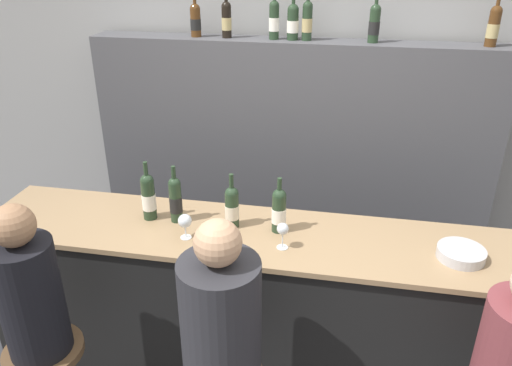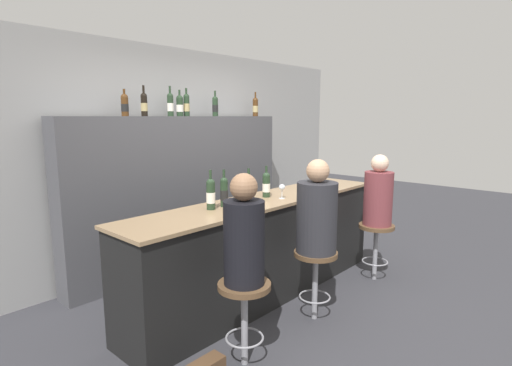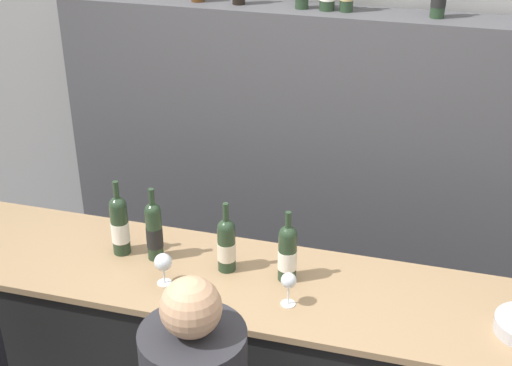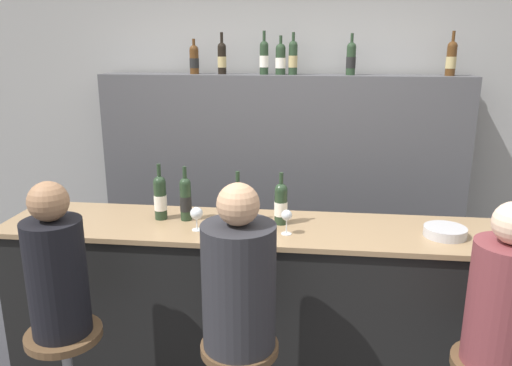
# 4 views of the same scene
# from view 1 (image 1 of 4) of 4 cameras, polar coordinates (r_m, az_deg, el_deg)

# --- Properties ---
(wall_back) EXTENTS (6.40, 0.05, 2.60)m
(wall_back) POSITION_cam_1_polar(r_m,az_deg,el_deg) (3.95, 4.60, 9.41)
(wall_back) COLOR #9E9E9E
(wall_back) RESTS_ON ground_plane
(bar_counter) EXTENTS (3.16, 0.61, 1.00)m
(bar_counter) POSITION_cam_1_polar(r_m,az_deg,el_deg) (2.99, 0.59, -13.98)
(bar_counter) COLOR black
(bar_counter) RESTS_ON ground_plane
(back_bar_cabinet) EXTENTS (2.96, 0.28, 1.80)m
(back_bar_cabinet) POSITION_cam_1_polar(r_m,az_deg,el_deg) (3.88, 4.01, 2.79)
(back_bar_cabinet) COLOR #4C4C51
(back_bar_cabinet) RESTS_ON ground_plane
(wine_bottle_counter_0) EXTENTS (0.08, 0.08, 0.35)m
(wine_bottle_counter_0) POSITION_cam_1_polar(r_m,az_deg,el_deg) (2.84, -12.20, -1.47)
(wine_bottle_counter_0) COLOR #233823
(wine_bottle_counter_0) RESTS_ON bar_counter
(wine_bottle_counter_1) EXTENTS (0.07, 0.07, 0.33)m
(wine_bottle_counter_1) POSITION_cam_1_polar(r_m,az_deg,el_deg) (2.79, -9.18, -1.81)
(wine_bottle_counter_1) COLOR #233823
(wine_bottle_counter_1) RESTS_ON bar_counter
(wine_bottle_counter_2) EXTENTS (0.08, 0.08, 0.31)m
(wine_bottle_counter_2) POSITION_cam_1_polar(r_m,az_deg,el_deg) (2.71, -2.77, -2.68)
(wine_bottle_counter_2) COLOR #233823
(wine_bottle_counter_2) RESTS_ON bar_counter
(wine_bottle_counter_3) EXTENTS (0.08, 0.08, 0.31)m
(wine_bottle_counter_3) POSITION_cam_1_polar(r_m,az_deg,el_deg) (2.67, 2.64, -3.08)
(wine_bottle_counter_3) COLOR #233823
(wine_bottle_counter_3) RESTS_ON bar_counter
(wine_bottle_backbar_0) EXTENTS (0.08, 0.08, 0.28)m
(wine_bottle_backbar_0) POSITION_cam_1_polar(r_m,az_deg,el_deg) (3.75, -6.93, 18.01)
(wine_bottle_backbar_0) COLOR #4C2D14
(wine_bottle_backbar_0) RESTS_ON back_bar_cabinet
(wine_bottle_backbar_1) EXTENTS (0.07, 0.07, 0.32)m
(wine_bottle_backbar_1) POSITION_cam_1_polar(r_m,az_deg,el_deg) (3.69, -3.39, 18.20)
(wine_bottle_backbar_1) COLOR black
(wine_bottle_backbar_1) RESTS_ON back_bar_cabinet
(wine_bottle_backbar_2) EXTENTS (0.07, 0.07, 0.33)m
(wine_bottle_backbar_2) POSITION_cam_1_polar(r_m,az_deg,el_deg) (3.62, 2.08, 18.19)
(wine_bottle_backbar_2) COLOR #233823
(wine_bottle_backbar_2) RESTS_ON back_bar_cabinet
(wine_bottle_backbar_3) EXTENTS (0.08, 0.08, 0.30)m
(wine_bottle_backbar_3) POSITION_cam_1_polar(r_m,az_deg,el_deg) (3.61, 4.23, 17.91)
(wine_bottle_backbar_3) COLOR #233823
(wine_bottle_backbar_3) RESTS_ON back_bar_cabinet
(wine_bottle_backbar_4) EXTENTS (0.07, 0.07, 0.32)m
(wine_bottle_backbar_4) POSITION_cam_1_polar(r_m,az_deg,el_deg) (3.59, 5.87, 18.01)
(wine_bottle_backbar_4) COLOR #233823
(wine_bottle_backbar_4) RESTS_ON back_bar_cabinet
(wine_bottle_backbar_5) EXTENTS (0.07, 0.07, 0.31)m
(wine_bottle_backbar_5) POSITION_cam_1_polar(r_m,az_deg,el_deg) (3.58, 13.38, 17.37)
(wine_bottle_backbar_5) COLOR #233823
(wine_bottle_backbar_5) RESTS_ON back_bar_cabinet
(wine_bottle_backbar_6) EXTENTS (0.08, 0.08, 0.33)m
(wine_bottle_backbar_6) POSITION_cam_1_polar(r_m,az_deg,el_deg) (3.69, 25.52, 15.93)
(wine_bottle_backbar_6) COLOR #4C2D14
(wine_bottle_backbar_6) RESTS_ON back_bar_cabinet
(wine_glass_0) EXTENTS (0.07, 0.07, 0.14)m
(wine_glass_0) POSITION_cam_1_polar(r_m,az_deg,el_deg) (2.64, -8.13, -4.39)
(wine_glass_0) COLOR silver
(wine_glass_0) RESTS_ON bar_counter
(wine_glass_1) EXTENTS (0.06, 0.06, 0.14)m
(wine_glass_1) POSITION_cam_1_polar(r_m,az_deg,el_deg) (2.53, 3.08, -5.39)
(wine_glass_1) COLOR silver
(wine_glass_1) RESTS_ON bar_counter
(metal_bowl) EXTENTS (0.23, 0.23, 0.05)m
(metal_bowl) POSITION_cam_1_polar(r_m,az_deg,el_deg) (2.69, 22.38, -7.46)
(metal_bowl) COLOR #B7B7BC
(metal_bowl) RESTS_ON bar_counter
(guest_seated_left) EXTENTS (0.29, 0.29, 0.79)m
(guest_seated_left) POSITION_cam_1_polar(r_m,az_deg,el_deg) (2.56, -24.53, -11.12)
(guest_seated_left) COLOR black
(guest_seated_left) RESTS_ON bar_stool_left
(guest_seated_middle) EXTENTS (0.35, 0.35, 0.81)m
(guest_seated_middle) POSITION_cam_1_polar(r_m,az_deg,el_deg) (2.21, -4.07, -14.93)
(guest_seated_middle) COLOR #28282D
(guest_seated_middle) RESTS_ON bar_stool_middle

